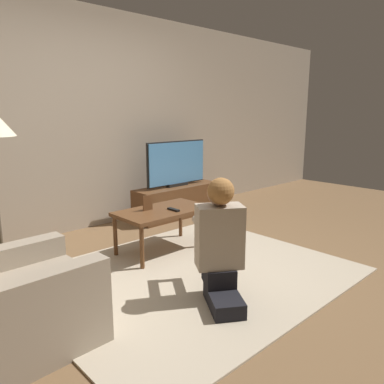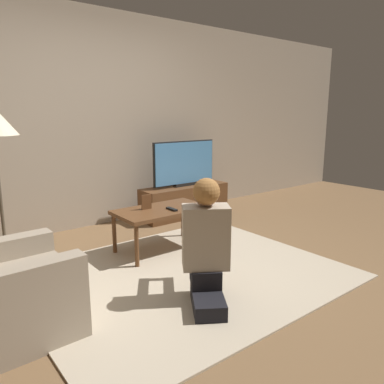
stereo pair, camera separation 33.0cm
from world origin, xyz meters
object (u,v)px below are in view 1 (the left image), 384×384
Objects in this scene: coffee_table at (163,214)px; person_kneeling at (220,240)px; tv at (177,163)px; armchair at (10,307)px.

person_kneeling is at bearing -106.83° from coffee_table.
coffee_table is at bearing -136.66° from tv.
armchair is at bearing -149.30° from tv.
tv reaches higher than person_kneeling.
armchair is 1.42m from person_kneeling.
tv is at bearing -89.96° from person_kneeling.
person_kneeling is at bearing -109.03° from armchair.
coffee_table is 1.00× the size of person_kneeling.
armchair is at bearing -158.69° from coffee_table.
armchair reaches higher than coffee_table.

